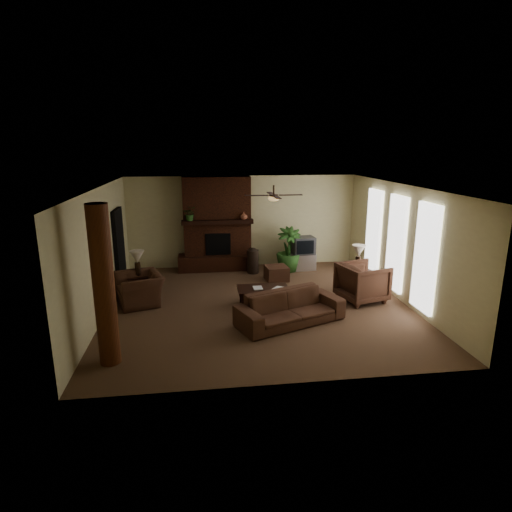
{
  "coord_description": "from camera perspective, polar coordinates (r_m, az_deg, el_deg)",
  "views": [
    {
      "loc": [
        -1.31,
        -9.44,
        3.7
      ],
      "look_at": [
        0.0,
        0.4,
        1.1
      ],
      "focal_mm": 29.86,
      "sensor_mm": 36.0,
      "label": 1
    }
  ],
  "objects": [
    {
      "name": "side_table_left",
      "position": [
        11.07,
        -15.55,
        -3.91
      ],
      "size": [
        0.62,
        0.62,
        0.55
      ],
      "primitive_type": "cube",
      "rotation": [
        0.0,
        0.0,
        0.29
      ],
      "color": "black",
      "rests_on": "ground"
    },
    {
      "name": "coffee_table",
      "position": [
        10.08,
        0.97,
        -4.59
      ],
      "size": [
        1.2,
        0.7,
        0.43
      ],
      "color": "black",
      "rests_on": "ground"
    },
    {
      "name": "book_a",
      "position": [
        9.95,
        -0.38,
        -3.63
      ],
      "size": [
        0.22,
        0.03,
        0.29
      ],
      "primitive_type": "imported",
      "rotation": [
        0.0,
        0.0,
        0.01
      ],
      "color": "#999999",
      "rests_on": "coffee_table"
    },
    {
      "name": "doorway",
      "position": [
        11.74,
        -17.83,
        0.92
      ],
      "size": [
        0.1,
        1.0,
        2.1
      ],
      "primitive_type": "cube",
      "color": "black",
      "rests_on": "ground"
    },
    {
      "name": "lamp_right",
      "position": [
        11.31,
        13.58,
        0.45
      ],
      "size": [
        0.45,
        0.45,
        0.65
      ],
      "color": "#322116",
      "rests_on": "side_table_right"
    },
    {
      "name": "book_b",
      "position": [
        10.0,
        2.47,
        -3.54
      ],
      "size": [
        0.18,
        0.15,
        0.29
      ],
      "primitive_type": "imported",
      "rotation": [
        0.0,
        0.0,
        -0.67
      ],
      "color": "#999999",
      "rests_on": "coffee_table"
    },
    {
      "name": "fireplace",
      "position": [
        12.93,
        -5.19,
        3.26
      ],
      "size": [
        2.4,
        0.7,
        2.8
      ],
      "color": "#452012",
      "rests_on": "ground"
    },
    {
      "name": "tv",
      "position": [
        12.91,
        6.35,
        1.42
      ],
      "size": [
        0.69,
        0.58,
        0.52
      ],
      "color": "#3C3C3F",
      "rests_on": "tv_stand"
    },
    {
      "name": "room_shell",
      "position": [
        9.81,
        0.31,
        1.11
      ],
      "size": [
        7.0,
        7.0,
        7.0
      ],
      "color": "brown",
      "rests_on": "ground"
    },
    {
      "name": "ceiling_fan",
      "position": [
        9.96,
        2.38,
        7.91
      ],
      "size": [
        1.35,
        1.35,
        0.37
      ],
      "color": "#322116",
      "rests_on": "ceiling"
    },
    {
      "name": "armchair_right",
      "position": [
        10.65,
        14.08,
        -3.2
      ],
      "size": [
        1.16,
        1.21,
        1.03
      ],
      "primitive_type": "imported",
      "rotation": [
        0.0,
        0.0,
        1.83
      ],
      "color": "#4B2E20",
      "rests_on": "ground"
    },
    {
      "name": "log_column",
      "position": [
        7.59,
        -19.72,
        -3.87
      ],
      "size": [
        0.36,
        0.36,
        2.8
      ],
      "primitive_type": "cylinder",
      "color": "#5C2D17",
      "rests_on": "ground"
    },
    {
      "name": "mantel_vase",
      "position": [
        12.6,
        -1.65,
        5.4
      ],
      "size": [
        0.28,
        0.29,
        0.22
      ],
      "primitive_type": "imported",
      "rotation": [
        0.0,
        0.0,
        0.31
      ],
      "color": "brown",
      "rests_on": "fireplace"
    },
    {
      "name": "armchair_left",
      "position": [
        10.53,
        -15.35,
        -3.62
      ],
      "size": [
        1.06,
        1.3,
        0.98
      ],
      "primitive_type": "imported",
      "rotation": [
        0.0,
        0.0,
        -1.23
      ],
      "color": "#4B2E20",
      "rests_on": "ground"
    },
    {
      "name": "tv_stand",
      "position": [
        13.07,
        5.98,
        -0.71
      ],
      "size": [
        0.88,
        0.55,
        0.5
      ],
      "primitive_type": "cube",
      "rotation": [
        0.0,
        0.0,
        0.06
      ],
      "color": "silver",
      "rests_on": "ground"
    },
    {
      "name": "sofa",
      "position": [
        9.1,
        4.61,
        -6.29
      ],
      "size": [
        2.39,
        1.48,
        0.9
      ],
      "primitive_type": "imported",
      "rotation": [
        0.0,
        0.0,
        0.38
      ],
      "color": "#4B2E20",
      "rests_on": "ground"
    },
    {
      "name": "side_table_right",
      "position": [
        11.54,
        13.52,
        -3.02
      ],
      "size": [
        0.62,
        0.62,
        0.55
      ],
      "primitive_type": "cube",
      "rotation": [
        0.0,
        0.0,
        0.27
      ],
      "color": "black",
      "rests_on": "ground"
    },
    {
      "name": "floor_vase",
      "position": [
        12.58,
        -0.42,
        -0.38
      ],
      "size": [
        0.34,
        0.34,
        0.77
      ],
      "color": "black",
      "rests_on": "ground"
    },
    {
      "name": "floor_plant",
      "position": [
        12.85,
        4.38,
        -0.38
      ],
      "size": [
        0.82,
        1.37,
        0.74
      ],
      "primitive_type": "imported",
      "rotation": [
        0.0,
        0.0,
        0.06
      ],
      "color": "#2B5522",
      "rests_on": "ground"
    },
    {
      "name": "ottoman",
      "position": [
        11.99,
        2.76,
        -2.31
      ],
      "size": [
        0.66,
        0.66,
        0.4
      ],
      "primitive_type": "cube",
      "rotation": [
        0.0,
        0.0,
        0.1
      ],
      "color": "#4B2E20",
      "rests_on": "ground"
    },
    {
      "name": "lamp_left",
      "position": [
        10.8,
        -15.63,
        -0.35
      ],
      "size": [
        0.42,
        0.42,
        0.65
      ],
      "color": "#322116",
      "rests_on": "side_table_left"
    },
    {
      "name": "windows",
      "position": [
        11.01,
        18.25,
        1.6
      ],
      "size": [
        0.08,
        3.65,
        2.35
      ],
      "color": "white",
      "rests_on": "ground"
    },
    {
      "name": "mantel_plant",
      "position": [
        12.54,
        -8.82,
        5.44
      ],
      "size": [
        0.39,
        0.44,
        0.33
      ],
      "primitive_type": "imported",
      "rotation": [
        0.0,
        0.0,
        -0.04
      ],
      "color": "#2B5522",
      "rests_on": "fireplace"
    }
  ]
}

